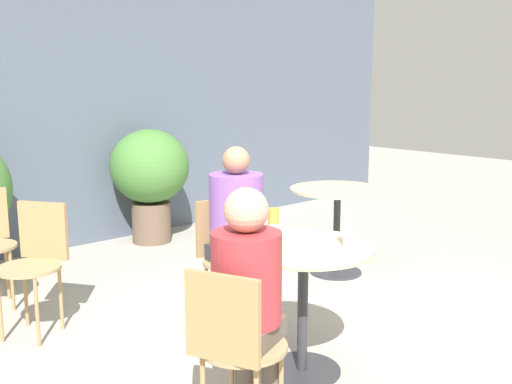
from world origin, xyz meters
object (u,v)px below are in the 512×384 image
(seated_person_0, at_px, (238,224))
(beer_glass_2, at_px, (273,223))
(potted_plant_1, at_px, (150,173))
(cafe_table_far, at_px, (337,209))
(bistro_chair_2, at_px, (36,254))
(seated_person_1, at_px, (248,289))
(cafe_table_near, at_px, (303,277))
(beer_glass_1, at_px, (348,231))
(bistro_chair_1, at_px, (233,340))
(bistro_chair_0, at_px, (226,249))
(beer_glass_0, at_px, (275,240))

(seated_person_0, distance_m, beer_glass_2, 0.46)
(potted_plant_1, bearing_deg, cafe_table_far, -72.01)
(bistro_chair_2, xyz_separation_m, beer_glass_2, (0.89, -1.33, 0.31))
(bistro_chair_2, xyz_separation_m, seated_person_1, (0.25, -1.84, 0.19))
(cafe_table_near, distance_m, cafe_table_far, 1.85)
(bistro_chair_2, height_order, beer_glass_2, beer_glass_2)
(bistro_chair_2, distance_m, beer_glass_1, 2.07)
(cafe_table_far, height_order, potted_plant_1, potted_plant_1)
(seated_person_0, bearing_deg, cafe_table_near, -90.00)
(seated_person_0, distance_m, potted_plant_1, 2.46)
(bistro_chair_1, relative_size, seated_person_0, 0.69)
(bistro_chair_0, distance_m, seated_person_1, 1.34)
(beer_glass_0, relative_size, beer_glass_2, 0.92)
(beer_glass_1, bearing_deg, bistro_chair_0, 93.09)
(cafe_table_near, bearing_deg, beer_glass_1, -46.00)
(bistro_chair_0, bearing_deg, beer_glass_2, -93.90)
(seated_person_0, distance_m, seated_person_1, 1.20)
(beer_glass_1, height_order, potted_plant_1, potted_plant_1)
(potted_plant_1, bearing_deg, beer_glass_1, -102.66)
(cafe_table_near, bearing_deg, seated_person_1, -157.95)
(bistro_chair_1, bearing_deg, seated_person_1, -90.00)
(cafe_table_far, relative_size, bistro_chair_1, 0.94)
(bistro_chair_1, relative_size, beer_glass_1, 4.68)
(beer_glass_0, bearing_deg, bistro_chair_1, -151.29)
(potted_plant_1, bearing_deg, bistro_chair_0, -109.41)
(seated_person_0, relative_size, potted_plant_1, 1.06)
(seated_person_0, distance_m, beer_glass_0, 0.79)
(cafe_table_near, relative_size, potted_plant_1, 0.68)
(cafe_table_far, xyz_separation_m, potted_plant_1, (-0.64, 1.97, 0.15))
(beer_glass_0, relative_size, beer_glass_1, 0.88)
(bistro_chair_1, xyz_separation_m, beer_glass_1, (0.95, 0.14, 0.31))
(beer_glass_0, height_order, potted_plant_1, potted_plant_1)
(cafe_table_near, xyz_separation_m, seated_person_0, (0.10, 0.69, 0.17))
(bistro_chair_0, distance_m, seated_person_0, 0.25)
(bistro_chair_1, bearing_deg, seated_person_0, -63.12)
(beer_glass_0, bearing_deg, beer_glass_1, -20.33)
(bistro_chair_0, distance_m, beer_glass_1, 1.05)
(beer_glass_2, distance_m, potted_plant_1, 2.92)
(bistro_chair_1, xyz_separation_m, beer_glass_0, (0.53, 0.29, 0.30))
(bistro_chair_2, bearing_deg, seated_person_1, -26.25)
(cafe_table_near, height_order, cafe_table_far, same)
(cafe_table_far, xyz_separation_m, seated_person_0, (-1.43, -0.37, 0.17))
(cafe_table_near, height_order, beer_glass_1, beer_glass_1)
(bistro_chair_0, distance_m, beer_glass_0, 0.97)
(beer_glass_0, bearing_deg, cafe_table_near, 5.34)
(cafe_table_far, bearing_deg, bistro_chair_2, 167.80)
(bistro_chair_2, xyz_separation_m, potted_plant_1, (1.78, 1.44, 0.19))
(seated_person_0, relative_size, seated_person_1, 1.04)
(bistro_chair_0, height_order, bistro_chair_2, same)
(cafe_table_far, distance_m, beer_glass_1, 1.85)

